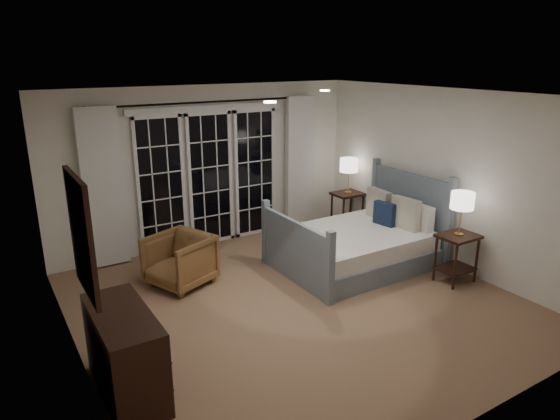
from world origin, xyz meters
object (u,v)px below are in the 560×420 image
nightstand_right (347,205)px  armchair (180,260)px  bed (359,244)px  nightstand_left (457,251)px  lamp_right (349,165)px  dresser (125,353)px  lamp_left (462,201)px

nightstand_right → armchair: 3.33m
bed → nightstand_right: size_ratio=3.24×
bed → nightstand_right: bearing=57.0°
nightstand_left → armchair: (-3.17, 1.85, -0.09)m
nightstand_left → lamp_right: (0.11, 2.42, 0.70)m
armchair → dresser: size_ratio=0.68×
bed → nightstand_left: size_ratio=3.22×
lamp_left → armchair: size_ratio=0.77×
lamp_left → dresser: size_ratio=0.52×
nightstand_right → nightstand_left: bearing=-92.6°
nightstand_right → dresser: size_ratio=0.59×
bed → nightstand_right: bed is taller
nightstand_right → armchair: bearing=-170.1°
nightstand_right → bed: bearing=-123.0°
bed → armchair: 2.54m
bed → dresser: size_ratio=1.90×
bed → lamp_left: 1.56m
lamp_left → armchair: lamp_left is taller
bed → nightstand_right: 1.55m
nightstand_left → lamp_right: lamp_right is taller
lamp_left → dresser: 4.44m
lamp_left → armchair: 3.75m
bed → lamp_right: 1.75m
armchair → bed: bearing=51.4°
nightstand_left → lamp_left: size_ratio=1.14×
bed → lamp_right: bearing=57.0°
lamp_right → armchair: size_ratio=0.79×
nightstand_right → lamp_right: (-0.00, 0.00, 0.70)m
lamp_right → dresser: size_ratio=0.53×
lamp_right → lamp_left: bearing=-92.6°
nightstand_left → lamp_left: lamp_left is taller
bed → dresser: bearing=-163.0°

